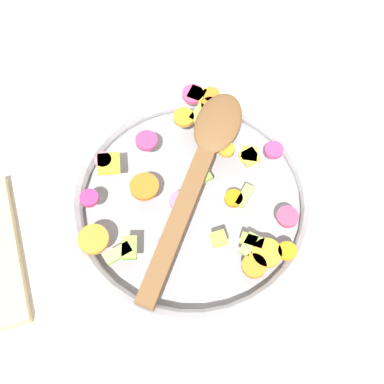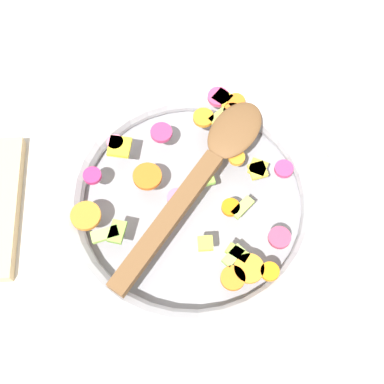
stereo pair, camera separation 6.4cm
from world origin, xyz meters
TOP-DOWN VIEW (x-y plane):
  - ground_plane at (0.00, 0.00)m, footprint 4.00×4.00m
  - skillet at (0.00, 0.00)m, footprint 0.37×0.37m
  - chopped_vegetables at (-0.00, -0.01)m, footprint 0.28×0.28m
  - wooden_spoon at (-0.02, -0.02)m, footprint 0.20×0.26m

SIDE VIEW (x-z plane):
  - ground_plane at x=0.00m, z-range 0.00..0.00m
  - skillet at x=0.00m, z-range 0.00..0.05m
  - chopped_vegetables at x=0.00m, z-range 0.05..0.06m
  - wooden_spoon at x=-0.02m, z-range 0.06..0.07m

